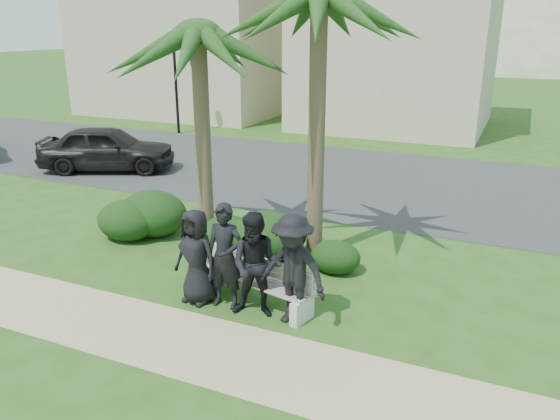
# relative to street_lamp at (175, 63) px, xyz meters

# --- Properties ---
(ground) EXTENTS (160.00, 160.00, 0.00)m
(ground) POSITION_rel_street_lamp_xyz_m (9.00, -12.00, -2.94)
(ground) COLOR #294D16
(ground) RESTS_ON ground
(footpath) EXTENTS (30.00, 1.60, 0.01)m
(footpath) POSITION_rel_street_lamp_xyz_m (9.00, -13.80, -2.94)
(footpath) COLOR tan
(footpath) RESTS_ON ground
(asphalt_street) EXTENTS (160.00, 8.00, 0.01)m
(asphalt_street) POSITION_rel_street_lamp_xyz_m (9.00, -4.00, -2.94)
(asphalt_street) COLOR #2D2D30
(asphalt_street) RESTS_ON ground
(stucco_bldg_left) EXTENTS (10.40, 8.40, 7.30)m
(stucco_bldg_left) POSITION_rel_street_lamp_xyz_m (-3.00, 6.00, 0.72)
(stucco_bldg_left) COLOR #B7AE89
(stucco_bldg_left) RESTS_ON ground
(stucco_bldg_right) EXTENTS (8.40, 8.40, 7.30)m
(stucco_bldg_right) POSITION_rel_street_lamp_xyz_m (8.00, 6.00, 0.72)
(stucco_bldg_right) COLOR #B7AE89
(stucco_bldg_right) RESTS_ON ground
(street_lamp) EXTENTS (0.36, 0.36, 4.29)m
(street_lamp) POSITION_rel_street_lamp_xyz_m (0.00, 0.00, 0.00)
(street_lamp) COLOR black
(street_lamp) RESTS_ON ground
(park_bench) EXTENTS (2.24, 0.95, 0.75)m
(park_bench) POSITION_rel_street_lamp_xyz_m (9.81, -12.27, -2.61)
(park_bench) COLOR #9D9584
(park_bench) RESTS_ON ground
(man_a) EXTENTS (0.86, 0.63, 1.63)m
(man_a) POSITION_rel_street_lamp_xyz_m (8.92, -12.61, -2.13)
(man_a) COLOR black
(man_a) RESTS_ON ground
(man_b) EXTENTS (0.68, 0.48, 1.78)m
(man_b) POSITION_rel_street_lamp_xyz_m (9.44, -12.56, -2.05)
(man_b) COLOR black
(man_b) RESTS_ON ground
(man_c) EXTENTS (0.96, 0.82, 1.73)m
(man_c) POSITION_rel_street_lamp_xyz_m (10.04, -12.62, -2.08)
(man_c) COLOR black
(man_c) RESTS_ON ground
(man_d) EXTENTS (1.25, 0.85, 1.79)m
(man_d) POSITION_rel_street_lamp_xyz_m (10.65, -12.61, -2.05)
(man_d) COLOR black
(man_d) RESTS_ON ground
(hedge_a) EXTENTS (1.35, 1.12, 0.88)m
(hedge_a) POSITION_rel_street_lamp_xyz_m (5.98, -10.78, -2.50)
(hedge_a) COLOR black
(hedge_a) RESTS_ON ground
(hedge_b) EXTENTS (1.57, 1.30, 1.02)m
(hedge_b) POSITION_rel_street_lamp_xyz_m (6.33, -10.33, -2.43)
(hedge_b) COLOR black
(hedge_b) RESTS_ON ground
(hedge_c) EXTENTS (1.17, 0.96, 0.76)m
(hedge_c) POSITION_rel_street_lamp_xyz_m (8.32, -10.45, -2.56)
(hedge_c) COLOR black
(hedge_c) RESTS_ON ground
(hedge_d) EXTENTS (1.52, 1.25, 0.99)m
(hedge_d) POSITION_rel_street_lamp_xyz_m (9.22, -10.47, -2.45)
(hedge_d) COLOR black
(hedge_d) RESTS_ON ground
(hedge_e) EXTENTS (0.96, 0.79, 0.62)m
(hedge_e) POSITION_rel_street_lamp_xyz_m (10.67, -10.55, -2.63)
(hedge_e) COLOR black
(hedge_e) RESTS_ON ground
(palm_left) EXTENTS (3.00, 3.00, 5.20)m
(palm_left) POSITION_rel_street_lamp_xyz_m (7.66, -10.24, 1.30)
(palm_left) COLOR brown
(palm_left) RESTS_ON ground
(car_a) EXTENTS (4.52, 3.24, 1.43)m
(car_a) POSITION_rel_street_lamp_xyz_m (1.57, -6.27, -2.23)
(car_a) COLOR black
(car_a) RESTS_ON ground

